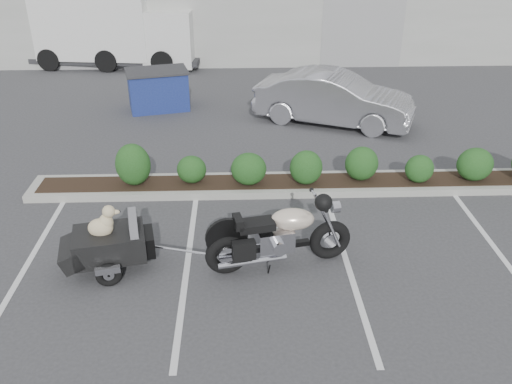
{
  "coord_description": "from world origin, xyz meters",
  "views": [
    {
      "loc": [
        -0.6,
        -8.09,
        5.34
      ],
      "look_at": [
        -0.3,
        0.61,
        0.75
      ],
      "focal_mm": 38.0,
      "sensor_mm": 36.0,
      "label": 1
    }
  ],
  "objects_px": {
    "dumpster": "(158,89)",
    "motorcycle": "(280,237)",
    "pet_trailer": "(109,243)",
    "delivery_truck": "(116,28)",
    "sedan": "(334,98)"
  },
  "relations": [
    {
      "from": "pet_trailer",
      "to": "sedan",
      "type": "distance_m",
      "value": 8.24
    },
    {
      "from": "motorcycle",
      "to": "pet_trailer",
      "type": "xyz_separation_m",
      "value": [
        -2.79,
        0.02,
        -0.07
      ]
    },
    {
      "from": "motorcycle",
      "to": "dumpster",
      "type": "height_order",
      "value": "motorcycle"
    },
    {
      "from": "dumpster",
      "to": "motorcycle",
      "type": "bearing_deg",
      "value": -83.58
    },
    {
      "from": "motorcycle",
      "to": "pet_trailer",
      "type": "height_order",
      "value": "motorcycle"
    },
    {
      "from": "motorcycle",
      "to": "delivery_truck",
      "type": "distance_m",
      "value": 14.22
    },
    {
      "from": "sedan",
      "to": "delivery_truck",
      "type": "bearing_deg",
      "value": 70.5
    },
    {
      "from": "motorcycle",
      "to": "sedan",
      "type": "relative_size",
      "value": 0.58
    },
    {
      "from": "delivery_truck",
      "to": "pet_trailer",
      "type": "bearing_deg",
      "value": -73.57
    },
    {
      "from": "sedan",
      "to": "delivery_truck",
      "type": "xyz_separation_m",
      "value": [
        -7.11,
        6.51,
        0.67
      ]
    },
    {
      "from": "motorcycle",
      "to": "sedan",
      "type": "height_order",
      "value": "motorcycle"
    },
    {
      "from": "pet_trailer",
      "to": "delivery_truck",
      "type": "xyz_separation_m",
      "value": [
        -2.34,
        13.22,
        0.87
      ]
    },
    {
      "from": "pet_trailer",
      "to": "delivery_truck",
      "type": "bearing_deg",
      "value": 88.14
    },
    {
      "from": "dumpster",
      "to": "delivery_truck",
      "type": "bearing_deg",
      "value": 98.87
    },
    {
      "from": "pet_trailer",
      "to": "delivery_truck",
      "type": "relative_size",
      "value": 0.31
    }
  ]
}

